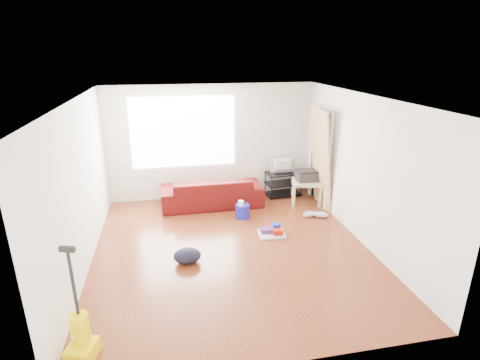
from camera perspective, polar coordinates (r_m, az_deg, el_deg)
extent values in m
cube|color=#5A2918|center=(6.40, -1.23, -10.49)|extent=(4.50, 5.00, 0.01)
cube|color=white|center=(5.59, -1.42, 12.34)|extent=(4.50, 5.00, 0.01)
cube|color=silver|center=(8.25, -4.37, 5.74)|extent=(4.50, 0.01, 2.50)
cube|color=silver|center=(3.66, 5.69, -12.53)|extent=(4.50, 0.01, 2.50)
cube|color=silver|center=(5.94, -23.22, -1.26)|extent=(0.01, 5.00, 2.50)
cube|color=silver|center=(6.62, 18.23, 1.40)|extent=(0.01, 5.00, 2.50)
cube|color=white|center=(8.13, -8.63, 7.18)|extent=(2.20, 0.01, 1.50)
cube|color=white|center=(7.74, 13.36, 2.43)|extent=(0.06, 0.08, 2.00)
cube|color=white|center=(8.53, 10.91, 4.17)|extent=(0.06, 0.08, 2.00)
cube|color=white|center=(7.92, 12.61, 10.59)|extent=(0.06, 0.98, 0.08)
cube|color=black|center=(8.15, 12.30, 3.35)|extent=(0.01, 0.86, 1.98)
imported|color=#3E060D|center=(8.12, -4.24, -3.80)|extent=(2.13, 0.83, 0.62)
cube|color=black|center=(8.69, 6.53, -2.04)|extent=(0.83, 0.52, 0.03)
cube|color=black|center=(8.60, 6.59, -0.51)|extent=(0.83, 0.52, 0.03)
cube|color=black|center=(8.52, 6.65, 1.06)|extent=(0.83, 0.52, 0.03)
cylinder|color=black|center=(8.30, 4.81, -1.26)|extent=(0.03, 0.03, 0.54)
cylinder|color=black|center=(8.64, 3.86, -0.39)|extent=(0.03, 0.03, 0.54)
cylinder|color=black|center=(8.58, 9.33, -0.75)|extent=(0.03, 0.03, 0.54)
cylinder|color=black|center=(8.91, 8.25, 0.07)|extent=(0.03, 0.03, 0.54)
imported|color=black|center=(8.46, 6.70, 2.22)|extent=(0.58, 0.08, 0.33)
cube|color=#C3B888|center=(8.21, 10.10, -0.24)|extent=(0.76, 0.76, 0.06)
cube|color=#C3B888|center=(8.02, 8.16, -2.52)|extent=(0.06, 0.06, 0.44)
cube|color=#C3B888|center=(8.54, 8.01, -1.14)|extent=(0.06, 0.06, 0.44)
cube|color=#C3B888|center=(8.07, 12.11, -2.63)|extent=(0.06, 0.06, 0.44)
cube|color=#C3B888|center=(8.58, 11.72, -1.25)|extent=(0.06, 0.06, 0.44)
cube|color=#27272B|center=(8.17, 10.15, 0.58)|extent=(0.46, 0.36, 0.19)
cube|color=black|center=(8.13, 10.20, 1.37)|extent=(0.41, 0.31, 0.04)
cylinder|color=#191AAB|center=(7.51, 0.37, -5.72)|extent=(0.36, 0.36, 0.28)
cylinder|color=white|center=(7.39, 0.14, -4.54)|extent=(0.11, 0.11, 0.10)
cube|color=silver|center=(6.86, 4.86, -8.18)|extent=(0.49, 0.40, 0.04)
cube|color=#B31205|center=(6.79, 5.82, -7.89)|extent=(0.17, 0.12, 0.09)
cube|color=#4C226E|center=(6.85, 4.01, -7.66)|extent=(0.21, 0.16, 0.07)
cube|color=#132BC3|center=(6.93, 5.57, -7.12)|extent=(0.14, 0.12, 0.13)
ellipsoid|color=black|center=(6.09, -7.98, -12.32)|extent=(0.45, 0.38, 0.24)
ellipsoid|color=silver|center=(7.63, 10.51, -5.16)|extent=(0.31, 0.18, 0.12)
ellipsoid|color=silver|center=(7.66, 12.19, -5.19)|extent=(0.32, 0.23, 0.12)
cube|color=#FEDA00|center=(4.76, -22.88, -22.94)|extent=(0.35, 0.38, 0.18)
cylinder|color=#FEDA00|center=(4.63, -23.20, -20.09)|extent=(0.20, 0.20, 0.35)
cylinder|color=black|center=(4.35, -24.10, -14.21)|extent=(0.04, 0.04, 0.74)
cube|color=black|center=(4.15, -24.86, -9.54)|extent=(0.16, 0.08, 0.06)
cube|color=olive|center=(8.22, 11.72, -3.85)|extent=(0.26, 0.83, 2.08)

